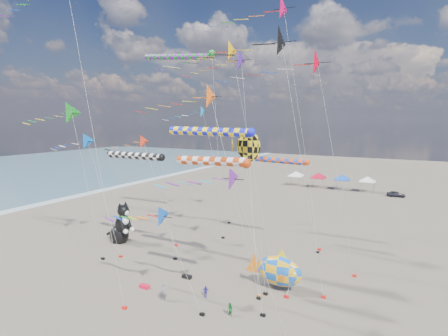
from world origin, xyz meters
The scene contains 28 objects.
delta_kite_0 centered at (-9.54, 27.20, 15.54)m, with size 9.37×1.80×16.83m.
delta_kite_1 centered at (-11.07, 16.18, 11.85)m, with size 9.11×1.77×13.11m.
delta_kite_2 centered at (6.09, 5.25, 10.39)m, with size 9.79×1.79×11.67m.
delta_kite_3 centered at (3.52, 22.91, 26.80)m, with size 14.91×2.90×28.50m.
delta_kite_4 centered at (-0.69, 5.17, 7.00)m, with size 9.71×1.86×8.27m.
delta_kite_6 centered at (-0.52, 17.05, 21.31)m, with size 13.32×2.20×22.77m.
delta_kite_7 centered at (-15.07, 9.18, 15.27)m, with size 11.29×2.55×16.79m.
delta_kite_8 centered at (1.71, 9.84, 16.39)m, with size 11.57×2.18×17.80m.
delta_kite_9 centered at (6.62, 12.24, 20.71)m, with size 14.84×2.69×22.34m.
delta_kite_10 centered at (7.76, 17.70, 19.73)m, with size 14.41×2.71×21.34m.
delta_kite_11 centered at (-14.36, 10.56, 12.08)m, with size 9.88×2.02×13.41m.
delta_kite_12 centered at (0.70, 15.45, 20.44)m, with size 9.53×2.45×21.91m.
windsock_0 centered at (-9.44, 12.84, 10.79)m, with size 9.33×0.80×11.23m.
windsock_1 centered at (3.69, 7.29, 11.48)m, with size 7.69×0.75×11.93m.
windsock_2 centered at (1.68, 10.43, 13.65)m, with size 9.68×0.79×14.10m.
windsock_3 centered at (-9.21, 21.16, 22.45)m, with size 11.41×0.82×22.94m.
windsock_4 centered at (4.12, 21.99, 10.04)m, with size 7.75×0.67×10.45m.
angelfish_kite centered at (4.35, 11.45, 12.35)m, with size 3.74×3.02×13.76m.
cat_inflatable centered at (-13.36, 13.93, 2.55)m, with size 3.78×1.89×5.10m, color black, non-canonical shape.
fish_inflatable centered at (7.41, 11.80, 1.75)m, with size 5.32×1.98×3.80m.
person_adult centered at (-0.17, 5.50, 0.76)m, with size 0.55×0.36×1.51m, color slate.
child_green centered at (5.63, 6.06, 0.54)m, with size 0.52×0.41×1.08m, color #1F7A2F.
child_blue centered at (2.49, 7.66, 0.49)m, with size 0.57×0.24×0.98m, color #2A249E.
kite_bag_1 centered at (-3.04, 6.41, 0.15)m, with size 0.90×0.44×0.30m, color red.
kite_bag_2 centered at (-0.90, 9.80, 0.15)m, with size 0.90×0.44×0.30m, color black.
kite_bag_3 centered at (8.03, 14.77, 0.15)m, with size 0.90×0.44×0.30m, color #1517D4.
tent_row centered at (1.50, 60.00, 3.15)m, with size 19.20×4.20×3.80m.
parked_car centered at (14.45, 58.00, 0.57)m, with size 1.34×3.34×1.14m, color #26262D.
Camera 1 is at (17.04, -15.67, 14.70)m, focal length 28.00 mm.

